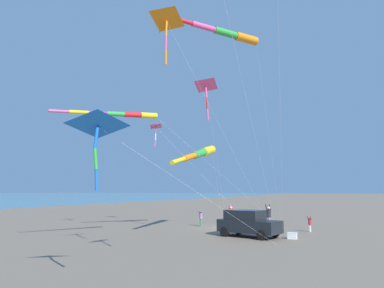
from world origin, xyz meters
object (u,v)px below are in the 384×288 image
Objects in this scene: parked_car at (248,223)px; kite_delta_striped_overhead at (166,22)px; kite_delta_checkered_midright at (98,126)px; person_child_grey_jacket at (310,223)px; kite_windsock_white_trailing at (200,154)px; kite_delta_long_streamer_left at (205,86)px; person_bystander_far at (231,213)px; kite_windsock_blue_topmost at (122,114)px; person_child_green_jacket at (201,217)px; kite_delta_teal_far_right at (156,127)px; cooler_box at (292,236)px; person_adult_flyer at (269,215)px; kite_windsock_long_streamer_right at (228,34)px.

parked_car is 0.31× the size of kite_delta_striped_overhead.
kite_delta_checkered_midright is (-1.02, -14.90, 4.53)m from parked_car.
kite_windsock_white_trailing is at bearing -160.86° from person_child_grey_jacket.
kite_delta_long_streamer_left is 5.78m from kite_windsock_white_trailing.
person_bystander_far reaches higher than person_child_grey_jacket.
kite_delta_striped_overhead reaches higher than kite_windsock_blue_topmost.
person_child_green_jacket is 0.12× the size of kite_windsock_white_trailing.
kite_delta_checkered_midright is (3.60, -17.06, -0.79)m from kite_windsock_white_trailing.
person_child_green_jacket is 12.11m from kite_delta_long_streamer_left.
person_child_grey_jacket is 19.65m from kite_delta_striped_overhead.
person_bystander_far is at bearing 33.08° from kite_delta_teal_far_right.
parked_car is 2.55× the size of person_bystander_far.
parked_car is 0.40× the size of kite_delta_long_streamer_left.
kite_windsock_blue_topmost reaches higher than person_bystander_far.
person_child_green_jacket is (-8.84, 4.89, 0.62)m from cooler_box.
kite_delta_checkered_midright reaches higher than person_adult_flyer.
parked_car is at bearing -64.10° from person_bystander_far.
parked_car reaches higher than person_child_grey_jacket.
person_child_green_jacket is 0.13× the size of kite_delta_long_streamer_left.
kite_delta_long_streamer_left is (1.19, -9.11, 10.13)m from person_bystander_far.
person_bystander_far is (1.71, 3.42, 0.16)m from person_child_green_jacket.
person_bystander_far is at bearing 82.24° from kite_windsock_blue_topmost.
kite_windsock_white_trailing is (-1.64, 2.69, -4.85)m from kite_delta_long_streamer_left.
parked_car is 7.45m from person_adult_flyer.
parked_car is at bearing -174.68° from cooler_box.
kite_delta_striped_overhead reaches higher than kite_delta_teal_far_right.
person_child_green_jacket is 1.24× the size of person_child_grey_jacket.
kite_delta_striped_overhead is at bearing -91.55° from parked_car.
kite_windsock_white_trailing reaches higher than cooler_box.
person_bystander_far is 0.12× the size of kite_delta_striped_overhead.
person_adult_flyer is at bearing 21.97° from person_child_green_jacket.
person_bystander_far is at bearing 130.62° from cooler_box.
kite_delta_striped_overhead is (-0.09, -18.84, 9.73)m from person_adult_flyer.
person_bystander_far is (-7.13, 8.31, 0.78)m from cooler_box.
kite_windsock_white_trailing is at bearing 79.50° from kite_windsock_blue_topmost.
person_child_green_jacket is at bearing 108.59° from kite_delta_striped_overhead.
kite_windsock_white_trailing is 6.96m from kite_delta_teal_far_right.
parked_car is at bearing -125.48° from person_child_grey_jacket.
person_child_green_jacket is 0.10× the size of kite_windsock_long_streamer_right.
kite_windsock_long_streamer_right is 9.95m from kite_windsock_white_trailing.
parked_car is 11.48m from kite_windsock_blue_topmost.
kite_windsock_white_trailing is at bearing -22.55° from kite_delta_teal_far_right.
kite_delta_teal_far_right is (-13.93, -0.45, 8.71)m from person_child_grey_jacket.
kite_windsock_white_trailing reaches higher than person_child_grey_jacket.
person_adult_flyer is at bearing 66.74° from kite_windsock_blue_topmost.
kite_delta_teal_far_right is 11.91m from kite_windsock_blue_topmost.
kite_delta_teal_far_right is (-9.35, 19.45, 3.90)m from kite_delta_checkered_midright.
kite_windsock_long_streamer_right is (2.53, -2.01, 2.87)m from kite_delta_long_streamer_left.
kite_delta_checkered_midright is 10.17m from kite_windsock_blue_topmost.
person_bystander_far is 24.12m from kite_delta_checkered_midright.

